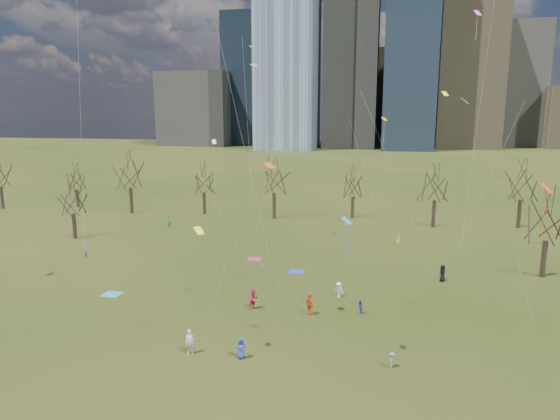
% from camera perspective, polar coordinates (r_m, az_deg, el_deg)
% --- Properties ---
extents(ground, '(500.00, 500.00, 0.00)m').
position_cam_1_polar(ground, '(40.02, -3.74, -13.19)').
color(ground, black).
rests_on(ground, ground).
extents(downtown_skyline, '(212.50, 78.00, 118.00)m').
position_cam_1_polar(downtown_skyline, '(247.03, 9.63, 16.20)').
color(downtown_skyline, slate).
rests_on(downtown_skyline, ground).
extents(bare_tree_row, '(113.04, 29.80, 9.50)m').
position_cam_1_polar(bare_tree_row, '(73.71, 4.09, 3.02)').
color(bare_tree_row, black).
rests_on(bare_tree_row, ground).
extents(blanket_teal, '(1.60, 1.50, 0.03)m').
position_cam_1_polar(blanket_teal, '(48.99, -18.67, -9.10)').
color(blanket_teal, teal).
rests_on(blanket_teal, ground).
extents(blanket_navy, '(1.60, 1.50, 0.03)m').
position_cam_1_polar(blanket_navy, '(52.73, 1.90, -7.06)').
color(blanket_navy, '#2637B3').
rests_on(blanket_navy, ground).
extents(blanket_crimson, '(1.60, 1.50, 0.03)m').
position_cam_1_polar(blanket_crimson, '(57.19, -2.92, -5.60)').
color(blanket_crimson, '#C12642').
rests_on(blanket_crimson, ground).
extents(person_0, '(0.84, 0.69, 1.48)m').
position_cam_1_polar(person_0, '(35.12, -4.49, -15.49)').
color(person_0, '#2840B1').
rests_on(person_0, ground).
extents(person_1, '(0.78, 0.71, 1.79)m').
position_cam_1_polar(person_1, '(36.08, -10.24, -14.62)').
color(person_1, silver).
rests_on(person_1, ground).
extents(person_2, '(1.04, 1.06, 1.73)m').
position_cam_1_polar(person_2, '(43.01, -3.02, -10.15)').
color(person_2, '#C61C45').
rests_on(person_2, ground).
extents(person_3, '(0.43, 0.72, 1.10)m').
position_cam_1_polar(person_3, '(34.78, 12.64, -16.39)').
color(person_3, slate).
rests_on(person_3, ground).
extents(person_4, '(1.02, 1.11, 1.82)m').
position_cam_1_polar(person_4, '(41.80, 3.42, -10.73)').
color(person_4, '#E45219').
rests_on(person_4, ground).
extents(person_6, '(0.95, 0.98, 1.70)m').
position_cam_1_polar(person_6, '(52.11, 18.09, -6.88)').
color(person_6, black).
rests_on(person_6, ground).
extents(person_7, '(0.43, 0.57, 1.42)m').
position_cam_1_polar(person_7, '(61.65, -21.36, -4.46)').
color(person_7, '#86478F').
rests_on(person_7, ground).
extents(person_8, '(0.57, 0.66, 1.17)m').
position_cam_1_polar(person_8, '(42.59, 9.13, -10.90)').
color(person_8, '#2533A2').
rests_on(person_8, ground).
extents(person_9, '(1.07, 0.89, 1.44)m').
position_cam_1_polar(person_9, '(45.81, 6.73, -9.05)').
color(person_9, white).
rests_on(person_9, ground).
extents(person_12, '(0.66, 0.81, 1.42)m').
position_cam_1_polar(person_12, '(64.93, 13.37, -3.23)').
color(person_12, '#F2A41A').
rests_on(person_12, ground).
extents(person_13, '(0.60, 0.74, 1.77)m').
position_cam_1_polar(person_13, '(73.86, -12.51, -1.32)').
color(person_13, '#1B793E').
rests_on(person_13, ground).
extents(kites_airborne, '(53.01, 52.18, 33.41)m').
position_cam_1_polar(kites_airborne, '(48.09, 2.58, 6.79)').
color(kites_airborne, '#E45413').
rests_on(kites_airborne, ground).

